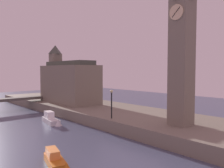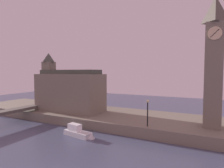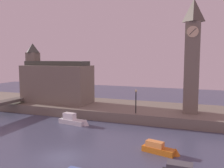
{
  "view_description": "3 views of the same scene",
  "coord_description": "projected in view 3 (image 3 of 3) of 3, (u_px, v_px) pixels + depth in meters",
  "views": [
    {
      "loc": [
        25.59,
        -4.29,
        7.52
      ],
      "look_at": [
        1.38,
        16.96,
        5.66
      ],
      "focal_mm": 37.9,
      "sensor_mm": 36.0,
      "label": 1
    },
    {
      "loc": [
        10.92,
        -9.92,
        8.85
      ],
      "look_at": [
        -3.23,
        17.66,
        6.89
      ],
      "focal_mm": 30.93,
      "sensor_mm": 36.0,
      "label": 2
    },
    {
      "loc": [
        13.01,
        -20.42,
        9.93
      ],
      "look_at": [
        -1.2,
        17.28,
        5.54
      ],
      "focal_mm": 39.46,
      "sensor_mm": 36.0,
      "label": 3
    }
  ],
  "objects": [
    {
      "name": "clock_tower",
      "position": [
        192.0,
        55.0,
        36.72
      ],
      "size": [
        2.35,
        2.39,
        16.99
      ],
      "color": "slate",
      "rests_on": "far_embankment"
    },
    {
      "name": "ground_plane",
      "position": [
        62.0,
        157.0,
        24.63
      ],
      "size": [
        120.0,
        120.0,
        0.0
      ],
      "primitive_type": "plane",
      "color": "#474C66"
    },
    {
      "name": "parliament_hall",
      "position": [
        55.0,
        82.0,
        46.12
      ],
      "size": [
        12.76,
        5.7,
        11.1
      ],
      "color": "slate",
      "rests_on": "far_embankment"
    },
    {
      "name": "streetlamp",
      "position": [
        136.0,
        98.0,
        36.98
      ],
      "size": [
        0.36,
        0.36,
        3.6
      ],
      "color": "black",
      "rests_on": "far_embankment"
    },
    {
      "name": "far_embankment",
      "position": [
        124.0,
        110.0,
        43.16
      ],
      "size": [
        70.0,
        12.0,
        1.5
      ],
      "primitive_type": "cube",
      "color": "slate",
      "rests_on": "ground"
    },
    {
      "name": "boat_patrol_orange",
      "position": [
        162.0,
        149.0,
        25.47
      ],
      "size": [
        4.18,
        2.01,
        1.33
      ],
      "color": "orange",
      "rests_on": "ground"
    },
    {
      "name": "boat_ferry_white",
      "position": [
        75.0,
        121.0,
        36.61
      ],
      "size": [
        5.09,
        2.06,
        1.8
      ],
      "color": "silver",
      "rests_on": "ground"
    }
  ]
}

